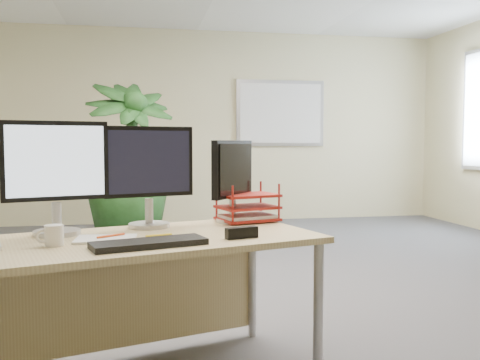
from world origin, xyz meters
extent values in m
plane|color=#4D4C52|center=(0.00, 0.00, 0.00)|extent=(8.00, 8.00, 0.00)
cube|color=beige|center=(0.00, 4.00, 1.35)|extent=(7.00, 0.04, 2.70)
cube|color=#B7B7BC|center=(1.20, 3.97, 1.55)|extent=(1.30, 0.03, 0.95)
cube|color=white|center=(1.20, 3.95, 1.55)|extent=(1.20, 0.01, 0.85)
cube|color=tan|center=(-0.92, -1.14, 0.68)|extent=(1.94, 1.22, 0.03)
cube|color=tan|center=(-1.02, -0.80, 0.33)|extent=(1.64, 0.49, 0.54)
cylinder|color=#ADADB1|center=(-0.01, -1.22, 0.33)|extent=(0.05, 0.05, 0.66)
cylinder|color=#ADADB1|center=(-0.19, -0.59, 0.33)|extent=(0.05, 0.05, 0.66)
imported|color=#143312|center=(-0.94, 2.05, 0.75)|extent=(1.07, 1.07, 1.50)
cylinder|color=#ADADB1|center=(-1.21, -0.96, 0.70)|extent=(0.22, 0.22, 0.02)
cylinder|color=#ADADB1|center=(-1.21, -0.96, 0.78)|extent=(0.04, 0.04, 0.13)
cube|color=black|center=(-1.21, -0.96, 1.04)|extent=(0.47, 0.17, 0.37)
cube|color=silver|center=(-1.21, -0.99, 1.04)|extent=(0.42, 0.12, 0.33)
cylinder|color=#ADADB1|center=(-0.78, -0.81, 0.70)|extent=(0.21, 0.21, 0.02)
cylinder|color=#ADADB1|center=(-0.78, -0.81, 0.78)|extent=(0.04, 0.04, 0.13)
cube|color=black|center=(-0.78, -0.81, 1.03)|extent=(0.46, 0.17, 0.36)
cube|color=black|center=(-0.78, -0.84, 1.03)|extent=(0.41, 0.12, 0.32)
cylinder|color=#ADADB1|center=(-0.33, -0.71, 0.70)|extent=(0.18, 0.18, 0.02)
cylinder|color=#ADADB1|center=(-0.33, -0.71, 0.76)|extent=(0.04, 0.04, 0.11)
cube|color=black|center=(-0.33, -0.71, 0.98)|extent=(0.27, 0.34, 0.31)
cube|color=black|center=(-0.31, -0.72, 0.98)|extent=(0.23, 0.29, 0.27)
cube|color=black|center=(-0.79, -1.33, 0.71)|extent=(0.50, 0.28, 0.03)
cylinder|color=white|center=(-1.18, -1.24, 0.74)|extent=(0.08, 0.08, 0.09)
torus|color=white|center=(-1.23, -1.24, 0.74)|extent=(0.06, 0.03, 0.06)
cube|color=white|center=(-0.98, -1.15, 0.70)|extent=(0.27, 0.21, 0.01)
cylinder|color=#F7551B|center=(-0.96, -1.13, 0.71)|extent=(0.12, 0.09, 0.01)
cylinder|color=yellow|center=(-0.75, -1.12, 0.70)|extent=(0.12, 0.04, 0.02)
cube|color=#A11B13|center=(-0.25, -0.71, 0.71)|extent=(0.36, 0.31, 0.01)
cube|color=#A11B13|center=(-0.25, -0.71, 0.77)|extent=(0.36, 0.31, 0.01)
cube|color=#A11B13|center=(-0.25, -0.71, 0.84)|extent=(0.36, 0.31, 0.01)
cube|color=white|center=(-0.25, -0.71, 0.72)|extent=(0.33, 0.27, 0.02)
cube|color=black|center=(-0.38, -1.21, 0.72)|extent=(0.16, 0.08, 0.05)
camera|label=1|loc=(-0.83, -3.57, 1.12)|focal=40.00mm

